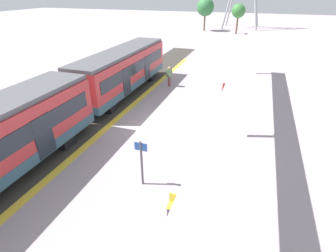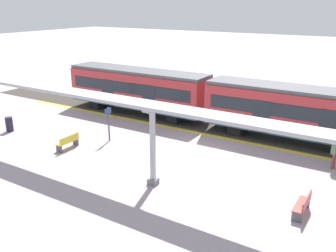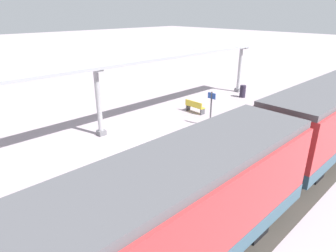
% 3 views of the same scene
% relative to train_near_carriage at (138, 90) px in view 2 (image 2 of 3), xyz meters
% --- Properties ---
extents(ground_plane, '(176.00, 176.00, 0.00)m').
position_rel_train_near_carriage_xyz_m(ground_plane, '(5.78, 7.72, -1.83)').
color(ground_plane, '#A4959D').
extents(tactile_edge_strip, '(0.44, 34.91, 0.01)m').
position_rel_train_near_carriage_xyz_m(tactile_edge_strip, '(1.81, 7.72, -1.82)').
color(tactile_edge_strip, yellow).
rests_on(tactile_edge_strip, ground).
extents(trackbed, '(3.20, 46.91, 0.01)m').
position_rel_train_near_carriage_xyz_m(trackbed, '(-0.01, 7.72, -1.82)').
color(trackbed, '#38332D').
rests_on(trackbed, ground).
extents(train_near_carriage, '(2.65, 11.74, 3.48)m').
position_rel_train_near_carriage_xyz_m(train_near_carriage, '(0.00, 0.00, 0.00)').
color(train_near_carriage, '#B53032').
rests_on(train_near_carriage, ground).
extents(train_far_carriage, '(2.65, 11.74, 3.48)m').
position_rel_train_near_carriage_xyz_m(train_far_carriage, '(0.00, 12.32, 0.00)').
color(train_far_carriage, '#B53032').
rests_on(train_far_carriage, ground).
extents(canopy_pillar_second, '(1.10, 0.44, 3.86)m').
position_rel_train_near_carriage_xyz_m(canopy_pillar_second, '(9.52, 7.87, 0.13)').
color(canopy_pillar_second, slate).
rests_on(canopy_pillar_second, ground).
extents(canopy_beam, '(1.20, 28.08, 0.16)m').
position_rel_train_near_carriage_xyz_m(canopy_beam, '(9.52, 7.62, 2.11)').
color(canopy_beam, '#A8AAB2').
rests_on(canopy_beam, canopy_pillar_nearest).
extents(bench_near_end, '(1.50, 0.45, 0.86)m').
position_rel_train_near_carriage_xyz_m(bench_near_end, '(8.49, 14.63, -1.38)').
color(bench_near_end, '#9E382F').
rests_on(bench_near_end, ground).
extents(bench_mid_platform, '(1.50, 0.44, 0.86)m').
position_rel_train_near_carriage_xyz_m(bench_mid_platform, '(8.43, 0.99, -1.38)').
color(bench_mid_platform, gold).
rests_on(bench_mid_platform, ground).
extents(trash_bin, '(0.48, 0.48, 0.99)m').
position_rel_train_near_carriage_xyz_m(trash_bin, '(8.25, -4.79, -1.33)').
color(trash_bin, '#261F31').
rests_on(trash_bin, ground).
extents(platform_info_sign, '(0.56, 0.10, 2.20)m').
position_rel_train_near_carriage_xyz_m(platform_info_sign, '(6.07, 2.19, -0.50)').
color(platform_info_sign, '#4C4C51').
rests_on(platform_info_sign, ground).
extents(passenger_waiting_near_edge, '(0.56, 0.38, 1.77)m').
position_rel_train_near_carriage_xyz_m(passenger_waiting_near_edge, '(3.06, 14.97, -0.72)').
color(passenger_waiting_near_edge, brown).
rests_on(passenger_waiting_near_edge, ground).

